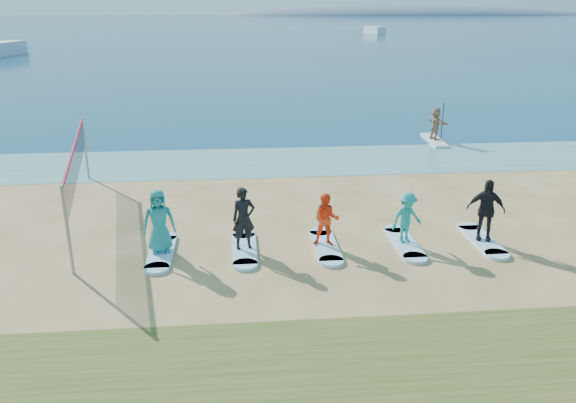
{
  "coord_description": "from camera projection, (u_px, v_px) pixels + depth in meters",
  "views": [
    {
      "loc": [
        -1.49,
        -14.11,
        6.88
      ],
      "look_at": [
        -0.01,
        2.0,
        1.1
      ],
      "focal_mm": 35.0,
      "sensor_mm": 36.0,
      "label": 1
    }
  ],
  "objects": [
    {
      "name": "island_ridge",
      "position": [
        412.0,
        15.0,
        305.18
      ],
      "size": [
        220.0,
        56.0,
        18.0
      ],
      "primitive_type": "ellipsoid",
      "color": "slate",
      "rests_on": "ground"
    },
    {
      "name": "surfboard_3",
      "position": [
        405.0,
        243.0,
        16.83
      ],
      "size": [
        0.7,
        2.2,
        0.09
      ],
      "primitive_type": "cube",
      "color": "#A4DAFF",
      "rests_on": "ground"
    },
    {
      "name": "shallow_water",
      "position": [
        271.0,
        162.0,
        25.52
      ],
      "size": [
        600.0,
        600.0,
        0.0
      ],
      "primitive_type": "plane",
      "color": "teal",
      "rests_on": "ground"
    },
    {
      "name": "surfboard_0",
      "position": [
        161.0,
        252.0,
        16.21
      ],
      "size": [
        0.7,
        2.2,
        0.09
      ],
      "primitive_type": "cube",
      "color": "#A4DAFF",
      "rests_on": "ground"
    },
    {
      "name": "boat_offshore_a",
      "position": [
        2.0,
        56.0,
        75.49
      ],
      "size": [
        4.51,
        8.75,
        1.75
      ],
      "primitive_type": "cube",
      "rotation": [
        0.0,
        0.0,
        -0.23
      ],
      "color": "silver",
      "rests_on": "ground"
    },
    {
      "name": "surfboard_2",
      "position": [
        326.0,
        246.0,
        16.62
      ],
      "size": [
        0.7,
        2.2,
        0.09
      ],
      "primitive_type": "cube",
      "color": "#A4DAFF",
      "rests_on": "ground"
    },
    {
      "name": "volleyball_net",
      "position": [
        76.0,
        162.0,
        18.46
      ],
      "size": [
        1.78,
        8.93,
        2.5
      ],
      "rotation": [
        0.0,
        0.0,
        0.19
      ],
      "color": "gray",
      "rests_on": "ground"
    },
    {
      "name": "surfboard_1",
      "position": [
        244.0,
        249.0,
        16.41
      ],
      "size": [
        0.7,
        2.2,
        0.09
      ],
      "primitive_type": "cube",
      "color": "#A4DAFF",
      "rests_on": "ground"
    },
    {
      "name": "boat_offshore_b",
      "position": [
        374.0,
        34.0,
        126.54
      ],
      "size": [
        3.83,
        6.5,
        1.59
      ],
      "primitive_type": "cube",
      "rotation": [
        0.0,
        0.0,
        0.3
      ],
      "color": "silver",
      "rests_on": "ground"
    },
    {
      "name": "student_3",
      "position": [
        407.0,
        218.0,
        16.55
      ],
      "size": [
        1.13,
        0.88,
        1.55
      ],
      "primitive_type": "imported",
      "rotation": [
        0.0,
        0.0,
        0.34
      ],
      "color": "teal",
      "rests_on": "surfboard_3"
    },
    {
      "name": "student_0",
      "position": [
        159.0,
        221.0,
        15.88
      ],
      "size": [
        1.01,
        0.76,
        1.86
      ],
      "primitive_type": "imported",
      "rotation": [
        0.0,
        0.0,
        0.2
      ],
      "color": "teal",
      "rests_on": "surfboard_0"
    },
    {
      "name": "ground",
      "position": [
        295.0,
        262.0,
        15.68
      ],
      "size": [
        600.0,
        600.0,
        0.0
      ],
      "primitive_type": "plane",
      "color": "tan",
      "rests_on": "ground"
    },
    {
      "name": "student_4",
      "position": [
        486.0,
        210.0,
        16.7
      ],
      "size": [
        1.19,
        0.8,
        1.88
      ],
      "primitive_type": "imported",
      "rotation": [
        0.0,
        0.0,
        -0.34
      ],
      "color": "black",
      "rests_on": "surfboard_4"
    },
    {
      "name": "student_1",
      "position": [
        244.0,
        218.0,
        16.09
      ],
      "size": [
        0.75,
        0.58,
        1.84
      ],
      "primitive_type": "imported",
      "rotation": [
        0.0,
        0.0,
        0.23
      ],
      "color": "black",
      "rests_on": "surfboard_1"
    },
    {
      "name": "ocean",
      "position": [
        239.0,
        26.0,
        165.72
      ],
      "size": [
        600.0,
        600.0,
        0.0
      ],
      "primitive_type": "plane",
      "color": "navy",
      "rests_on": "ground"
    },
    {
      "name": "surfboard_4",
      "position": [
        482.0,
        240.0,
        17.03
      ],
      "size": [
        0.7,
        2.2,
        0.09
      ],
      "primitive_type": "cube",
      "color": "#A4DAFF",
      "rests_on": "ground"
    },
    {
      "name": "student_2",
      "position": [
        326.0,
        220.0,
        16.34
      ],
      "size": [
        0.86,
        0.73,
        1.58
      ],
      "primitive_type": "imported",
      "rotation": [
        0.0,
        0.0,
        -0.18
      ],
      "color": "#FF441A",
      "rests_on": "surfboard_2"
    },
    {
      "name": "paddleboarder",
      "position": [
        436.0,
        123.0,
        28.92
      ],
      "size": [
        0.88,
        1.61,
        1.66
      ],
      "primitive_type": "imported",
      "rotation": [
        0.0,
        0.0,
        1.84
      ],
      "color": "tan",
      "rests_on": "paddleboard"
    },
    {
      "name": "paddleboard",
      "position": [
        434.0,
        140.0,
        29.22
      ],
      "size": [
        0.9,
        3.04,
        0.12
      ],
      "primitive_type": "cube",
      "rotation": [
        0.0,
        0.0,
        -0.07
      ],
      "color": "silver",
      "rests_on": "ground"
    }
  ]
}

